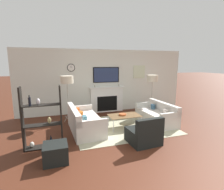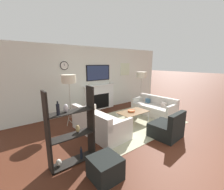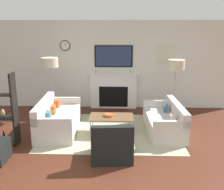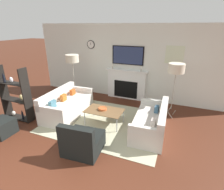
# 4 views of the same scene
# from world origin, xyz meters

# --- Properties ---
(ground_plane) EXTENTS (60.00, 60.00, 0.00)m
(ground_plane) POSITION_xyz_m (0.00, 0.00, 0.00)
(ground_plane) COLOR #482214
(fireplace_wall) EXTENTS (7.41, 0.28, 2.70)m
(fireplace_wall) POSITION_xyz_m (0.00, 5.05, 1.23)
(fireplace_wall) COLOR silver
(fireplace_wall) RESTS_ON ground_plane
(area_rug) EXTENTS (3.25, 2.51, 0.01)m
(area_rug) POSITION_xyz_m (0.00, 3.00, 0.01)
(area_rug) COLOR #ADAB8A
(area_rug) RESTS_ON ground_plane
(couch_left) EXTENTS (0.97, 1.85, 0.78)m
(couch_left) POSITION_xyz_m (-1.32, 3.00, 0.28)
(couch_left) COLOR beige
(couch_left) RESTS_ON ground_plane
(couch_right) EXTENTS (0.86, 1.72, 0.72)m
(couch_right) POSITION_xyz_m (1.32, 3.01, 0.26)
(couch_right) COLOR beige
(couch_right) RESTS_ON ground_plane
(armchair) EXTENTS (0.84, 0.80, 0.77)m
(armchair) POSITION_xyz_m (0.07, 1.63, 0.26)
(armchair) COLOR black
(armchair) RESTS_ON ground_plane
(coffee_table) EXTENTS (1.04, 0.63, 0.42)m
(coffee_table) POSITION_xyz_m (0.01, 2.91, 0.40)
(coffee_table) COLOR brown
(coffee_table) RESTS_ON ground_plane
(decorative_bowl) EXTENTS (0.24, 0.24, 0.06)m
(decorative_bowl) POSITION_xyz_m (-0.04, 2.93, 0.45)
(decorative_bowl) COLOR #BE5C2D
(decorative_bowl) RESTS_ON coffee_table
(floor_lamp_left) EXTENTS (0.45, 0.45, 1.69)m
(floor_lamp_left) POSITION_xyz_m (-1.72, 4.08, 1.54)
(floor_lamp_left) COLOR #9E998E
(floor_lamp_left) RESTS_ON ground_plane
(floor_lamp_right) EXTENTS (0.45, 0.45, 1.65)m
(floor_lamp_right) POSITION_xyz_m (1.72, 4.08, 1.49)
(floor_lamp_right) COLOR #9E998E
(floor_lamp_right) RESTS_ON ground_plane
(shelf_unit) EXTENTS (0.94, 0.28, 1.59)m
(shelf_unit) POSITION_xyz_m (-2.48, 2.22, 0.73)
(shelf_unit) COLOR black
(shelf_unit) RESTS_ON ground_plane
(ottoman) EXTENTS (0.52, 0.52, 0.41)m
(ottoman) POSITION_xyz_m (-2.19, 1.45, 0.20)
(ottoman) COLOR black
(ottoman) RESTS_ON ground_plane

